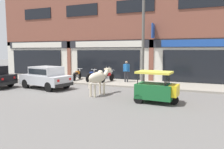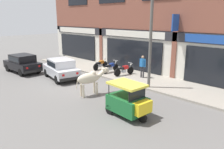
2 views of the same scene
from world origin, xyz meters
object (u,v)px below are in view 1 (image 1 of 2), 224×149
object	(u,v)px
motorcycle_0	(77,75)
pedestrian	(126,69)
car_0	(46,76)
utility_pole	(143,44)
cow	(98,78)
motorcycle_1	(91,76)
motorcycle_2	(107,77)
auto_rickshaw	(157,89)

from	to	relation	value
motorcycle_0	pedestrian	size ratio (longest dim) A/B	1.12
car_0	motorcycle_0	xyz separation A→B (m)	(0.06, 3.77, -0.30)
car_0	pedestrian	world-z (taller)	pedestrian
pedestrian	utility_pole	world-z (taller)	utility_pole
car_0	motorcycle_0	world-z (taller)	car_0
cow	utility_pole	size ratio (longest dim) A/B	0.38
motorcycle_1	motorcycle_2	world-z (taller)	same
motorcycle_2	utility_pole	world-z (taller)	utility_pole
cow	utility_pole	xyz separation A→B (m)	(1.67, 3.29, 1.93)
cow	motorcycle_1	world-z (taller)	cow
car_0	auto_rickshaw	bearing A→B (deg)	-9.22
auto_rickshaw	utility_pole	size ratio (longest dim) A/B	0.36
car_0	motorcycle_0	bearing A→B (deg)	89.08
utility_pole	motorcycle_2	bearing A→B (deg)	160.44
motorcycle_1	auto_rickshaw	bearing A→B (deg)	-38.33
cow	car_0	world-z (taller)	cow
car_0	auto_rickshaw	world-z (taller)	auto_rickshaw
motorcycle_0	utility_pole	distance (m)	6.41
motorcycle_2	utility_pole	bearing A→B (deg)	-19.56
car_0	motorcycle_1	size ratio (longest dim) A/B	2.10
auto_rickshaw	cow	bearing A→B (deg)	170.92
utility_pole	motorcycle_0	bearing A→B (deg)	168.65
motorcycle_0	utility_pole	world-z (taller)	utility_pole
cow	auto_rickshaw	bearing A→B (deg)	-9.08
motorcycle_0	motorcycle_2	distance (m)	2.76
auto_rickshaw	motorcycle_2	distance (m)	6.84
car_0	motorcycle_0	distance (m)	3.78
car_0	utility_pole	world-z (taller)	utility_pole
cow	motorcycle_0	bearing A→B (deg)	132.96
motorcycle_1	utility_pole	xyz separation A→B (m)	(4.44, -1.01, 2.42)
cow	car_0	distance (m)	4.28
car_0	motorcycle_2	size ratio (longest dim) A/B	2.11
motorcycle_0	utility_pole	size ratio (longest dim) A/B	0.32
motorcycle_0	motorcycle_1	world-z (taller)	same
car_0	utility_pole	size ratio (longest dim) A/B	0.68
motorcycle_0	motorcycle_1	xyz separation A→B (m)	(1.38, -0.15, 0.00)
car_0	motorcycle_1	bearing A→B (deg)	68.26
motorcycle_2	pedestrian	xyz separation A→B (m)	(1.41, 0.40, 0.60)
cow	pedestrian	world-z (taller)	pedestrian
motorcycle_0	pedestrian	bearing A→B (deg)	4.44
motorcycle_0	motorcycle_1	bearing A→B (deg)	-6.37
car_0	auto_rickshaw	size ratio (longest dim) A/B	1.88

